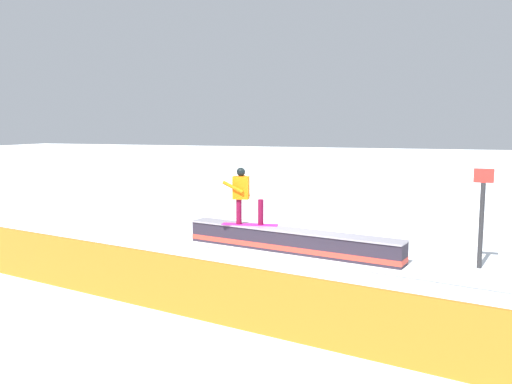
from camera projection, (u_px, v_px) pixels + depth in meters
name	position (u px, v px, depth m)	size (l,w,h in m)	color
ground_plane	(290.00, 252.00, 12.98)	(120.00, 120.00, 0.00)	white
grind_box	(290.00, 242.00, 12.95)	(5.59, 1.68, 0.55)	#25202C
snowboarder	(243.00, 194.00, 13.44)	(1.45, 0.60, 1.45)	#C71A8A
safety_fence	(204.00, 291.00, 8.36)	(12.38, 0.06, 0.97)	orange
trail_marker	(482.00, 216.00, 11.37)	(0.40, 0.10, 2.15)	#262628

